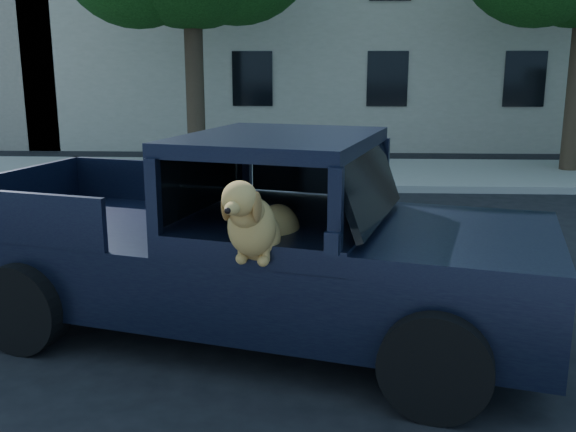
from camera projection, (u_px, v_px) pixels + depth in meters
The scene contains 5 objects.
ground at pixel (422, 333), 6.34m from camera, with size 120.00×120.00×0.00m, color black.
far_sidewalk at pixel (361, 173), 15.27m from camera, with size 60.00×4.00×0.15m, color gray.
lane_stripes at pixel (521, 243), 9.56m from camera, with size 21.60×0.14×0.01m, color silver, non-canonical shape.
building_main at pixel (441, 6), 21.23m from camera, with size 26.00×6.00×9.00m, color beige.
pickup_truck at pixel (245, 267), 6.24m from camera, with size 5.87×3.58×1.97m.
Camera 1 is at (-1.06, -5.96, 2.58)m, focal length 40.00 mm.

